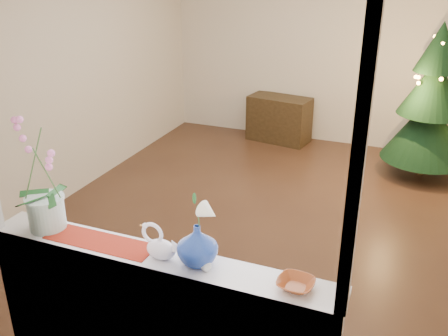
# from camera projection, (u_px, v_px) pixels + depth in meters

# --- Properties ---
(ground) EXTENTS (5.00, 5.00, 0.00)m
(ground) POSITION_uv_depth(u_px,v_px,m) (271.00, 214.00, 5.25)
(ground) COLOR #3B2318
(ground) RESTS_ON ground
(wall_back) EXTENTS (4.50, 0.10, 2.70)m
(wall_back) POSITION_uv_depth(u_px,v_px,m) (328.00, 47.00, 6.85)
(wall_back) COLOR beige
(wall_back) RESTS_ON ground
(wall_front) EXTENTS (4.50, 0.10, 2.70)m
(wall_front) POSITION_uv_depth(u_px,v_px,m) (138.00, 198.00, 2.59)
(wall_front) COLOR beige
(wall_front) RESTS_ON ground
(wall_left) EXTENTS (0.10, 5.00, 2.70)m
(wall_left) POSITION_uv_depth(u_px,v_px,m) (80.00, 70.00, 5.51)
(wall_left) COLOR beige
(wall_left) RESTS_ON ground
(window_apron) EXTENTS (2.20, 0.08, 0.88)m
(window_apron) POSITION_uv_depth(u_px,v_px,m) (152.00, 331.00, 2.99)
(window_apron) COLOR white
(window_apron) RESTS_ON ground
(windowsill) EXTENTS (2.20, 0.26, 0.04)m
(windowsill) POSITION_uv_depth(u_px,v_px,m) (155.00, 258.00, 2.88)
(windowsill) COLOR white
(windowsill) RESTS_ON window_apron
(window_frame) EXTENTS (2.22, 0.06, 1.60)m
(window_frame) POSITION_uv_depth(u_px,v_px,m) (137.00, 132.00, 2.48)
(window_frame) COLOR white
(window_frame) RESTS_ON windowsill
(runner) EXTENTS (0.70, 0.20, 0.01)m
(runner) POSITION_uv_depth(u_px,v_px,m) (100.00, 241.00, 3.00)
(runner) COLOR maroon
(runner) RESTS_ON windowsill
(orchid_pot) EXTENTS (0.32, 0.32, 0.72)m
(orchid_pot) POSITION_uv_depth(u_px,v_px,m) (41.00, 176.00, 3.02)
(orchid_pot) COLOR white
(orchid_pot) RESTS_ON windowsill
(swan) EXTENTS (0.26, 0.18, 0.21)m
(swan) POSITION_uv_depth(u_px,v_px,m) (161.00, 242.00, 2.81)
(swan) COLOR white
(swan) RESTS_ON windowsill
(blue_vase) EXTENTS (0.33, 0.33, 0.28)m
(blue_vase) POSITION_uv_depth(u_px,v_px,m) (197.00, 242.00, 2.74)
(blue_vase) COLOR navy
(blue_vase) RESTS_ON windowsill
(lily) EXTENTS (0.15, 0.09, 0.21)m
(lily) POSITION_uv_depth(u_px,v_px,m) (196.00, 203.00, 2.65)
(lily) COLOR white
(lily) RESTS_ON blue_vase
(paperweight) EXTENTS (0.07, 0.07, 0.06)m
(paperweight) POSITION_uv_depth(u_px,v_px,m) (206.00, 266.00, 2.72)
(paperweight) COLOR silver
(paperweight) RESTS_ON windowsill
(amber_dish) EXTENTS (0.18, 0.18, 0.04)m
(amber_dish) POSITION_uv_depth(u_px,v_px,m) (296.00, 285.00, 2.58)
(amber_dish) COLOR brown
(amber_dish) RESTS_ON windowsill
(xmas_tree) EXTENTS (1.12, 1.12, 1.85)m
(xmas_tree) POSITION_uv_depth(u_px,v_px,m) (431.00, 102.00, 5.86)
(xmas_tree) COLOR black
(xmas_tree) RESTS_ON ground
(side_table) EXTENTS (0.93, 0.56, 0.65)m
(side_table) POSITION_uv_depth(u_px,v_px,m) (279.00, 119.00, 7.24)
(side_table) COLOR black
(side_table) RESTS_ON ground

